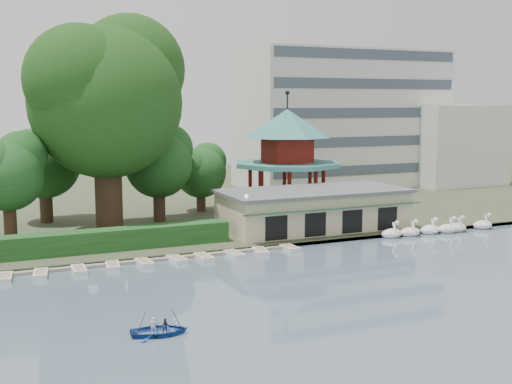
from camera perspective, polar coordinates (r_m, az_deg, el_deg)
ground_plane at (r=41.04m, az=7.69°, el=-10.31°), size 220.00×220.00×0.00m
shore at (r=88.51m, az=-10.09°, el=-0.36°), size 220.00×70.00×0.40m
embankment at (r=55.92m, az=-1.59°, el=-5.13°), size 220.00×0.60×0.30m
dock at (r=52.64m, az=-13.82°, el=-6.23°), size 34.00×1.60×0.24m
boathouse at (r=63.87m, az=5.15°, el=-1.49°), size 18.60×9.39×3.90m
pavilion at (r=73.02m, az=2.77°, el=3.76°), size 12.40×12.40×13.50m
office_building at (r=97.91m, az=9.23°, el=6.05°), size 38.00×18.00×20.00m
hedge at (r=55.17m, az=-17.53°, el=-4.46°), size 30.00×2.00×1.80m
lamp_post at (r=57.40m, az=-0.86°, el=-1.54°), size 0.36×0.36×4.28m
big_tree at (r=62.52m, az=-13.10°, el=8.73°), size 15.74×14.67×21.01m
small_trees at (r=65.81m, az=-16.98°, el=2.10°), size 39.56×16.94×10.61m
swan_boats at (r=65.95m, az=15.81°, el=-3.20°), size 13.27×2.12×1.92m
moored_rowboats at (r=51.40m, az=-12.80°, el=-6.47°), size 32.67×2.70×0.36m
rowboat_with_passengers at (r=36.78m, az=-8.58°, el=-11.74°), size 5.03×4.01×2.01m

